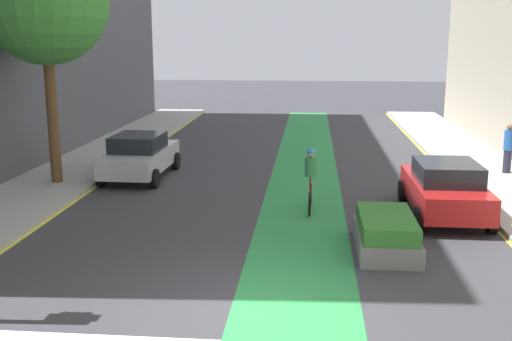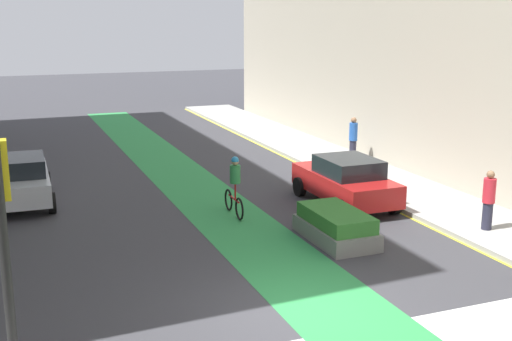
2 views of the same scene
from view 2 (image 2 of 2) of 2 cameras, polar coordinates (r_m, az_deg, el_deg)
ground_plane at (r=13.72m, az=3.18°, el=-12.22°), size 120.00×120.00×0.00m
bike_lane_paint at (r=14.09m, az=6.64°, el=-11.56°), size 2.40×60.00×0.01m
traffic_signal_near_left at (r=10.96m, az=-21.33°, el=-3.81°), size 0.35×0.52×4.06m
car_silver_left_far at (r=22.31m, az=-19.94°, el=-0.75°), size 2.11×4.24×1.57m
car_red_right_far at (r=21.03m, az=7.82°, el=-0.88°), size 2.03×4.21×1.57m
cyclist_in_lane at (r=19.65m, az=-1.88°, el=-1.26°), size 0.32×1.73×1.86m
pedestrian_sidewalk_right_a at (r=19.06m, az=19.61°, el=-2.41°), size 0.34×0.34×1.67m
pedestrian_sidewalk_right_b at (r=27.04m, az=8.46°, el=2.81°), size 0.34×0.34×1.76m
median_planter at (r=17.78m, az=6.98°, el=-4.84°), size 1.37×2.63×0.85m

